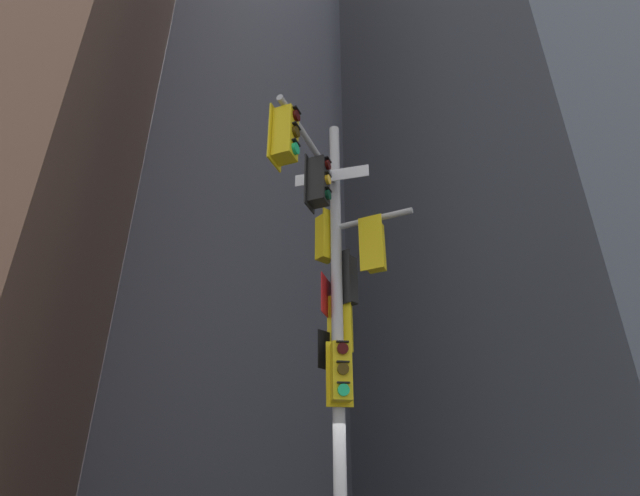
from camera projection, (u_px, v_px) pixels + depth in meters
The scene contains 3 objects.
building_tower_right at pixel (520, 35), 28.55m from camera, with size 16.70×16.70×51.24m, color #4C5460.
building_mid_block at pixel (260, 189), 42.86m from camera, with size 17.59×17.59×50.65m, color slate.
signal_pole_assembly at pixel (335, 273), 9.17m from camera, with size 3.09×2.75×8.96m.
Camera 1 is at (-2.78, -8.29, 1.55)m, focal length 26.95 mm.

